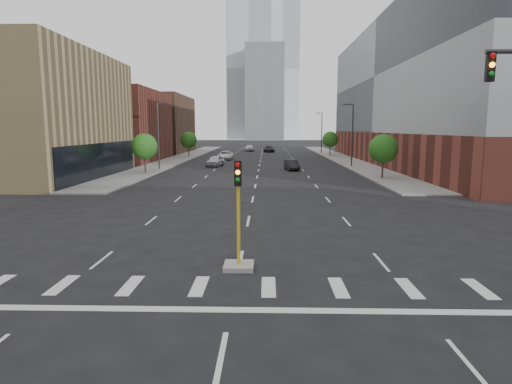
{
  "coord_description": "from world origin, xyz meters",
  "views": [
    {
      "loc": [
        1.12,
        -7.66,
        5.64
      ],
      "look_at": [
        0.59,
        13.3,
        2.5
      ],
      "focal_mm": 30.0,
      "sensor_mm": 36.0,
      "label": 1
    }
  ],
  "objects_px": {
    "car_distant": "(249,148)",
    "car_near_left": "(215,161)",
    "car_deep_right": "(269,149)",
    "car_mid_right": "(292,165)",
    "median_traffic_signal": "(239,245)",
    "car_far_left": "(226,155)"
  },
  "relations": [
    {
      "from": "median_traffic_signal",
      "to": "car_far_left",
      "type": "bearing_deg",
      "value": 95.98
    },
    {
      "from": "car_distant",
      "to": "median_traffic_signal",
      "type": "bearing_deg",
      "value": -97.28
    },
    {
      "from": "car_mid_right",
      "to": "car_far_left",
      "type": "height_order",
      "value": "car_far_left"
    },
    {
      "from": "car_far_left",
      "to": "car_distant",
      "type": "distance_m",
      "value": 28.67
    },
    {
      "from": "car_deep_right",
      "to": "median_traffic_signal",
      "type": "bearing_deg",
      "value": -100.84
    },
    {
      "from": "median_traffic_signal",
      "to": "car_distant",
      "type": "distance_m",
      "value": 89.02
    },
    {
      "from": "car_distant",
      "to": "car_near_left",
      "type": "bearing_deg",
      "value": -103.91
    },
    {
      "from": "car_near_left",
      "to": "car_distant",
      "type": "relative_size",
      "value": 0.97
    },
    {
      "from": "median_traffic_signal",
      "to": "car_mid_right",
      "type": "xyz_separation_m",
      "value": [
        4.5,
        41.31,
        -0.27
      ]
    },
    {
      "from": "car_deep_right",
      "to": "car_mid_right",
      "type": "bearing_deg",
      "value": -95.99
    },
    {
      "from": "median_traffic_signal",
      "to": "car_mid_right",
      "type": "relative_size",
      "value": 1.03
    },
    {
      "from": "car_mid_right",
      "to": "car_deep_right",
      "type": "relative_size",
      "value": 0.85
    },
    {
      "from": "median_traffic_signal",
      "to": "car_deep_right",
      "type": "bearing_deg",
      "value": 88.92
    },
    {
      "from": "median_traffic_signal",
      "to": "car_distant",
      "type": "relative_size",
      "value": 0.9
    },
    {
      "from": "car_mid_right",
      "to": "car_distant",
      "type": "relative_size",
      "value": 0.88
    },
    {
      "from": "car_mid_right",
      "to": "median_traffic_signal",
      "type": "bearing_deg",
      "value": -103.45
    },
    {
      "from": "car_far_left",
      "to": "car_distant",
      "type": "relative_size",
      "value": 1.15
    },
    {
      "from": "car_near_left",
      "to": "car_mid_right",
      "type": "height_order",
      "value": "car_near_left"
    },
    {
      "from": "median_traffic_signal",
      "to": "car_mid_right",
      "type": "height_order",
      "value": "median_traffic_signal"
    },
    {
      "from": "car_distant",
      "to": "car_deep_right",
      "type": "bearing_deg",
      "value": -47.37
    },
    {
      "from": "median_traffic_signal",
      "to": "car_far_left",
      "type": "relative_size",
      "value": 0.78
    },
    {
      "from": "median_traffic_signal",
      "to": "car_mid_right",
      "type": "bearing_deg",
      "value": 83.79
    }
  ]
}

